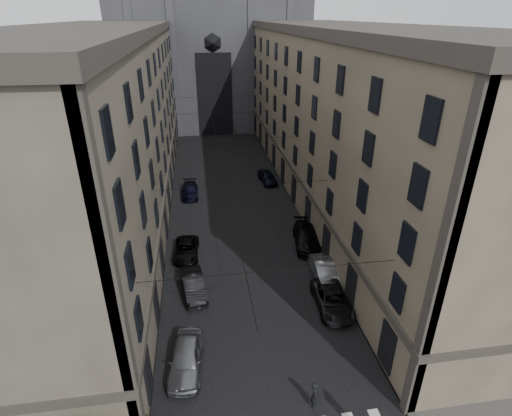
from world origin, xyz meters
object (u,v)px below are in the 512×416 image
car_right_midfar (307,237)px  car_right_far (267,177)px  car_left_midnear (194,285)px  car_right_near (324,271)px  car_left_near (186,358)px  car_right_midnear (332,300)px  car_left_midfar (186,250)px  pedestrian (315,395)px  gothic_tower (209,26)px  car_left_far (190,190)px

car_right_midfar → car_right_far: car_right_midfar is taller
car_left_midnear → car_right_near: size_ratio=0.99×
car_right_far → car_left_near: bearing=-116.5°
car_right_near → car_right_midnear: car_right_near is taller
car_left_midnear → car_left_midfar: (-0.62, 5.51, -0.12)m
car_right_near → pedestrian: size_ratio=2.68×
car_left_midnear → car_left_midfar: car_left_midnear is taller
car_left_midfar → pedestrian: 18.18m
car_left_near → car_right_midfar: bearing=55.7°
gothic_tower → car_right_midnear: gothic_tower is taller
car_left_midnear → car_left_far: 18.94m
car_left_midnear → pedestrian: bearing=-67.6°
gothic_tower → car_right_midfar: bearing=-83.0°
car_left_near → car_right_far: bearing=76.6°
gothic_tower → car_left_far: gothic_tower is taller
gothic_tower → car_left_midfar: 54.01m
car_left_midfar → car_right_midfar: size_ratio=0.81×
car_right_midnear → car_right_far: (-0.48, 25.09, 0.04)m
car_left_midnear → car_right_midfar: size_ratio=0.81×
car_right_midnear → car_right_far: 25.09m
car_right_near → car_left_far: bearing=121.5°
car_right_near → car_right_far: size_ratio=1.06×
car_left_midfar → car_right_midfar: 11.29m
car_left_near → car_right_far: 30.93m
pedestrian → car_right_near: bearing=-9.4°
gothic_tower → car_left_midnear: 59.15m
gothic_tower → car_right_far: size_ratio=13.21×
car_right_near → car_right_midfar: (0.00, 5.57, 0.06)m
car_left_far → car_right_midfar: bearing=-50.6°
car_left_far → car_right_midfar: 17.10m
car_right_near → pedestrian: (-4.12, -11.43, 0.10)m
car_right_near → car_right_midnear: size_ratio=0.91×
car_left_midfar → car_right_far: 19.26m
car_right_midfar → pedestrian: pedestrian is taller
gothic_tower → car_right_far: (5.22, -34.68, -17.05)m
car_left_near → car_right_midnear: (10.69, 4.11, -0.12)m
car_left_near → car_left_far: 26.36m
pedestrian → car_left_midfar: bearing=33.6°
car_left_far → car_right_midnear: car_right_midnear is taller
car_right_near → car_left_midfar: bearing=156.1°
car_right_midfar → car_right_near: bearing=-82.2°
car_right_midnear → car_right_midfar: car_right_midfar is taller
car_left_far → car_right_midfar: size_ratio=0.83×
car_left_midnear → car_left_midfar: bearing=88.6°
car_left_far → car_right_near: (10.95, -18.70, 0.09)m
car_right_near → car_right_far: (-0.98, 21.55, -0.02)m
car_right_far → pedestrian: pedestrian is taller
car_left_midnear → car_right_far: size_ratio=1.05×
car_left_midfar → pedestrian: pedestrian is taller
gothic_tower → pedestrian: gothic_tower is taller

